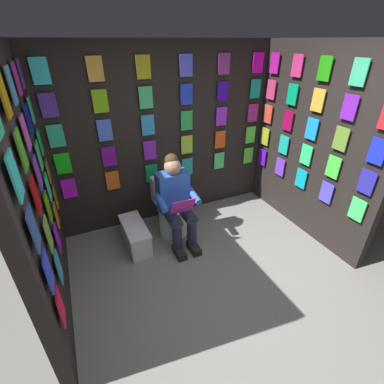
# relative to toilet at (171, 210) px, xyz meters

# --- Properties ---
(ground_plane) EXTENTS (30.00, 30.00, 0.00)m
(ground_plane) POSITION_rel_toilet_xyz_m (-0.15, 1.65, -0.33)
(ground_plane) COLOR gray
(display_wall_back) EXTENTS (3.20, 0.14, 2.41)m
(display_wall_back) POSITION_rel_toilet_xyz_m (-0.15, -0.48, 0.88)
(display_wall_back) COLOR black
(display_wall_back) RESTS_ON ground
(display_wall_left) EXTENTS (0.14, 2.08, 2.41)m
(display_wall_left) POSITION_rel_toilet_xyz_m (-1.75, 0.61, 0.88)
(display_wall_left) COLOR black
(display_wall_left) RESTS_ON ground
(display_wall_right) EXTENTS (0.14, 2.08, 2.41)m
(display_wall_right) POSITION_rel_toilet_xyz_m (1.45, 0.61, 0.88)
(display_wall_right) COLOR black
(display_wall_right) RESTS_ON ground
(toilet) EXTENTS (0.41, 0.55, 0.77)m
(toilet) POSITION_rel_toilet_xyz_m (0.00, 0.00, 0.00)
(toilet) COLOR white
(toilet) RESTS_ON ground
(person_reading) EXTENTS (0.53, 0.68, 1.19)m
(person_reading) POSITION_rel_toilet_xyz_m (0.00, 0.23, 0.27)
(person_reading) COLOR blue
(person_reading) RESTS_ON ground
(comic_longbox_near) EXTENTS (0.28, 0.66, 0.33)m
(comic_longbox_near) POSITION_rel_toilet_xyz_m (0.55, 0.14, -0.16)
(comic_longbox_near) COLOR silver
(comic_longbox_near) RESTS_ON ground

